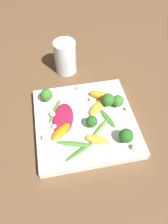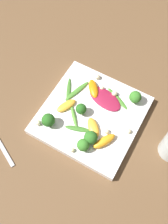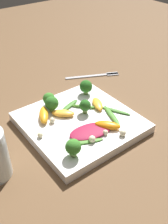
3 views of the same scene
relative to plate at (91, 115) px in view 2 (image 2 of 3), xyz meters
name	(u,v)px [view 2 (image 2 of 3)]	position (x,y,z in m)	size (l,w,h in m)	color
ground_plane	(91,117)	(0.00, 0.00, -0.01)	(2.40, 2.40, 0.00)	brown
plate	(91,115)	(0.00, 0.00, 0.00)	(0.28, 0.28, 0.02)	white
radicchio_leaf_0	(105,99)	(0.01, 0.06, 0.02)	(0.12, 0.08, 0.01)	maroon
orange_segment_0	(93,127)	(0.03, -0.04, 0.02)	(0.06, 0.06, 0.01)	#FCAD33
orange_segment_1	(93,89)	(-0.03, 0.07, 0.02)	(0.06, 0.07, 0.02)	orange
orange_segment_2	(104,141)	(0.07, -0.06, 0.02)	(0.05, 0.07, 0.02)	orange
orange_segment_3	(66,106)	(-0.07, -0.02, 0.02)	(0.05, 0.07, 0.01)	#FCAD33
broccoli_floret_0	(81,109)	(-0.03, -0.01, 0.04)	(0.03, 0.03, 0.04)	#7A9E51
broccoli_floret_1	(135,97)	(0.09, 0.10, 0.04)	(0.04, 0.04, 0.04)	#84AD5B
broccoli_floret_2	(91,138)	(0.04, -0.07, 0.04)	(0.04, 0.04, 0.04)	#84AD5B
broccoli_floret_3	(83,145)	(0.03, -0.10, 0.03)	(0.03, 0.03, 0.04)	#84AD5B
broccoli_floret_4	(48,120)	(-0.09, -0.09, 0.04)	(0.04, 0.04, 0.04)	#84AD5B
arugula_sprig_0	(117,99)	(0.04, 0.08, 0.01)	(0.09, 0.05, 0.00)	#47842D
arugula_sprig_1	(78,129)	(-0.01, -0.06, 0.02)	(0.07, 0.04, 0.01)	#3D7528
arugula_sprig_2	(69,91)	(-0.10, 0.03, 0.01)	(0.05, 0.09, 0.01)	#3D7528
arugula_sprig_3	(77,91)	(-0.07, 0.04, 0.02)	(0.04, 0.09, 0.01)	#47842D
arugula_sprig_4	(74,116)	(-0.04, -0.03, 0.02)	(0.06, 0.06, 0.01)	#518E33
macadamia_nut_0	(107,131)	(0.06, -0.03, 0.02)	(0.01, 0.01, 0.01)	beige
macadamia_nut_1	(38,123)	(-0.11, -0.10, 0.02)	(0.02, 0.02, 0.02)	beige
macadamia_nut_2	(128,132)	(0.12, 0.00, 0.02)	(0.01, 0.01, 0.01)	beige
macadamia_nut_3	(115,93)	(0.03, 0.09, 0.02)	(0.02, 0.02, 0.02)	beige
macadamia_nut_4	(102,88)	(-0.01, 0.09, 0.02)	(0.01, 0.01, 0.01)	beige
macadamia_nut_5	(97,77)	(-0.04, 0.12, 0.02)	(0.02, 0.02, 0.02)	beige
macadamia_nut_6	(72,150)	(0.01, -0.12, 0.02)	(0.01, 0.01, 0.01)	beige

